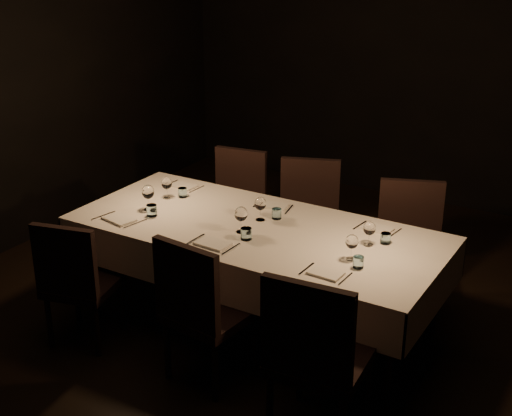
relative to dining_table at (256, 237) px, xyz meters
The scene contains 14 objects.
room 0.81m from the dining_table, ahead, with size 5.01×6.01×3.01m.
dining_table is the anchor object (origin of this frame).
chair_near_left 1.21m from the dining_table, 137.99° to the right, with size 0.53×0.53×0.91m.
place_setting_near_left 0.85m from the dining_table, 164.98° to the right, with size 0.35×0.40×0.18m.
chair_near_center 0.74m from the dining_table, 86.09° to the right, with size 0.51×0.51×0.97m.
place_setting_near_center 0.26m from the dining_table, 99.64° to the right, with size 0.32×0.40×0.18m.
chair_near_right 1.24m from the dining_table, 44.48° to the right, with size 0.53×0.53×1.03m.
place_setting_near_right 0.79m from the dining_table, 16.18° to the right, with size 0.29×0.39×0.16m.
chair_far_left 1.13m from the dining_table, 129.50° to the left, with size 0.51×0.51×0.93m.
place_setting_far_left 0.87m from the dining_table, 165.35° to the left, with size 0.30×0.39×0.16m.
chair_far_center 0.86m from the dining_table, 92.38° to the left, with size 0.60×0.60×0.96m.
place_setting_far_center 0.26m from the dining_table, 98.62° to the left, with size 0.32×0.39×0.17m.
chair_far_right 1.15m from the dining_table, 45.19° to the left, with size 0.59×0.59×0.95m.
place_setting_far_right 0.80m from the dining_table, 15.91° to the left, with size 0.30×0.39×0.16m.
Camera 1 is at (2.25, -3.75, 2.67)m, focal length 50.00 mm.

